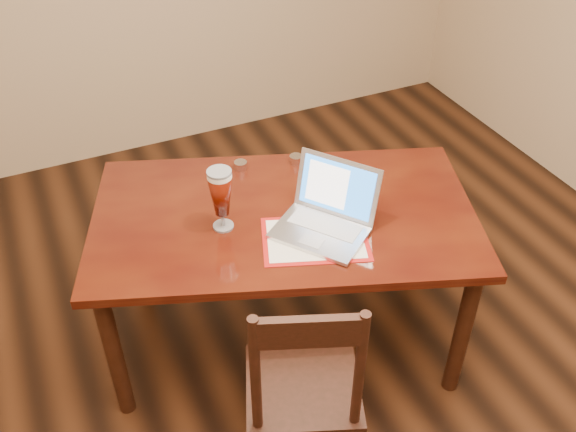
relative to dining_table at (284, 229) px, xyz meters
name	(u,v)px	position (x,y,z in m)	size (l,w,h in m)	color
ground	(322,415)	(-0.04, -0.50, -0.68)	(5.00, 5.00, 0.00)	black
room_shell	(343,30)	(-0.04, -0.50, 1.08)	(4.51, 5.01, 2.71)	tan
dining_table	(284,229)	(0.00, 0.00, 0.00)	(1.84, 1.41, 1.04)	#4A1909
dining_chair	(304,389)	(-0.21, -0.65, -0.21)	(0.54, 0.53, 1.00)	black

